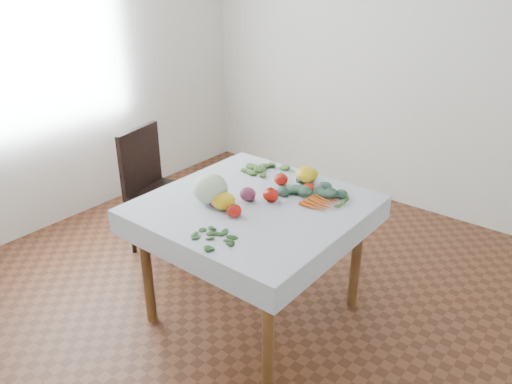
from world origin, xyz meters
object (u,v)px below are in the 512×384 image
(cabbage, at_px, (210,189))
(heirloom_back, at_px, (307,174))
(carrot_bunch, at_px, (325,201))
(table, at_px, (254,219))
(chair, at_px, (153,182))

(cabbage, height_order, heirloom_back, cabbage)
(carrot_bunch, bearing_deg, table, -142.75)
(table, height_order, heirloom_back, heirloom_back)
(heirloom_back, bearing_deg, chair, -167.70)
(cabbage, relative_size, heirloom_back, 1.43)
(table, height_order, cabbage, cabbage)
(cabbage, bearing_deg, table, 38.36)
(heirloom_back, relative_size, carrot_bunch, 0.48)
(table, height_order, carrot_bunch, carrot_bunch)
(chair, relative_size, cabbage, 4.78)
(heirloom_back, distance_m, carrot_bunch, 0.31)
(table, distance_m, chair, 1.10)
(chair, bearing_deg, heirloom_back, 12.30)
(table, bearing_deg, chair, 170.68)
(table, xyz_separation_m, cabbage, (-0.19, -0.15, 0.19))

